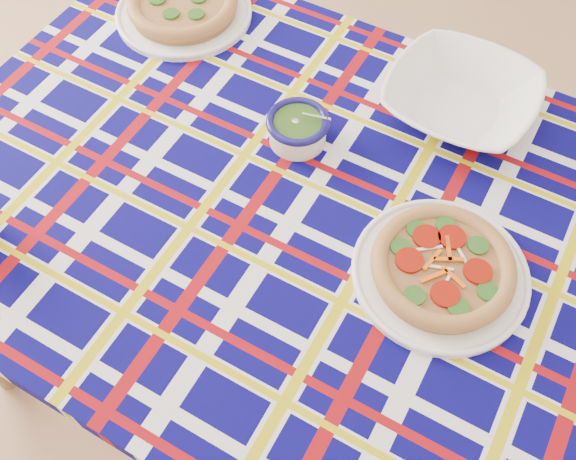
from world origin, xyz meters
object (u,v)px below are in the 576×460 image
Objects in this scene: dining_table at (336,244)px; main_focaccia_plate at (443,267)px; serving_bowl at (461,99)px; pesto_bowl at (298,127)px.

main_focaccia_plate is at bearing -4.56° from dining_table.
serving_bowl reaches higher than main_focaccia_plate.
serving_bowl reaches higher than dining_table.
serving_bowl is (-0.13, 0.33, 0.01)m from main_focaccia_plate.
pesto_bowl is (-0.34, 0.11, 0.01)m from main_focaccia_plate.
pesto_bowl reaches higher than dining_table.
pesto_bowl is at bearing 140.19° from dining_table.
serving_bowl is at bearing 111.77° from main_focaccia_plate.
dining_table is at bearing -179.57° from main_focaccia_plate.
main_focaccia_plate reaches higher than dining_table.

